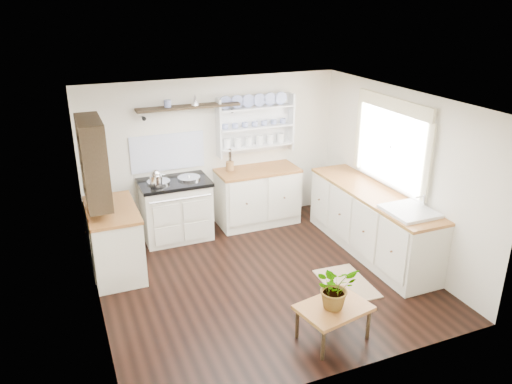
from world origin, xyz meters
TOP-DOWN VIEW (x-y plane):
  - floor at (0.00, 0.00)m, footprint 4.00×3.80m
  - wall_back at (0.00, 1.90)m, footprint 4.00×0.02m
  - wall_right at (2.00, 0.00)m, footprint 0.02×3.80m
  - wall_left at (-2.00, 0.00)m, footprint 0.02×3.80m
  - ceiling at (0.00, 0.00)m, footprint 4.00×3.80m
  - window at (1.95, 0.15)m, footprint 0.08×1.55m
  - aga_cooker at (-0.72, 1.57)m, footprint 1.01×0.70m
  - back_cabinets at (0.60, 1.60)m, footprint 1.27×0.63m
  - right_cabinets at (1.70, 0.10)m, footprint 0.62×2.43m
  - belfast_sink at (1.70, -0.65)m, footprint 0.55×0.60m
  - left_cabinets at (-1.70, 0.90)m, footprint 0.62×1.13m
  - plate_rack at (0.65, 1.86)m, footprint 1.20×0.22m
  - high_shelf at (-0.40, 1.78)m, footprint 1.50×0.29m
  - left_shelving at (-1.84, 0.90)m, footprint 0.28×0.80m
  - kettle at (-1.00, 1.45)m, footprint 0.18×0.18m
  - utensil_crock at (0.18, 1.68)m, footprint 0.12×0.12m
  - center_table at (0.21, -1.40)m, footprint 0.81×0.65m
  - potted_plant at (0.21, -1.40)m, footprint 0.44×0.38m
  - floor_rug at (0.93, -0.55)m, footprint 0.60×0.88m

SIDE VIEW (x-z plane):
  - floor at x=0.00m, z-range -0.01..0.01m
  - floor_rug at x=0.93m, z-range 0.00..0.02m
  - center_table at x=0.21m, z-range 0.15..0.54m
  - right_cabinets at x=1.70m, z-range 0.01..0.91m
  - left_cabinets at x=-1.70m, z-range 0.01..0.91m
  - back_cabinets at x=0.60m, z-range 0.01..0.91m
  - aga_cooker at x=-0.72m, z-range -0.01..0.93m
  - potted_plant at x=0.21m, z-range 0.39..0.87m
  - belfast_sink at x=1.70m, z-range 0.58..1.03m
  - utensil_crock at x=0.18m, z-range 0.91..1.05m
  - kettle at x=-1.00m, z-range 0.93..1.14m
  - wall_back at x=0.00m, z-range 0.00..2.30m
  - wall_right at x=2.00m, z-range 0.00..2.30m
  - wall_left at x=-2.00m, z-range 0.00..2.30m
  - left_shelving at x=-1.84m, z-range 1.02..2.08m
  - plate_rack at x=0.65m, z-range 1.11..2.01m
  - window at x=1.95m, z-range 0.95..2.17m
  - high_shelf at x=-0.40m, z-range 1.83..1.99m
  - ceiling at x=0.00m, z-range 2.29..2.30m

